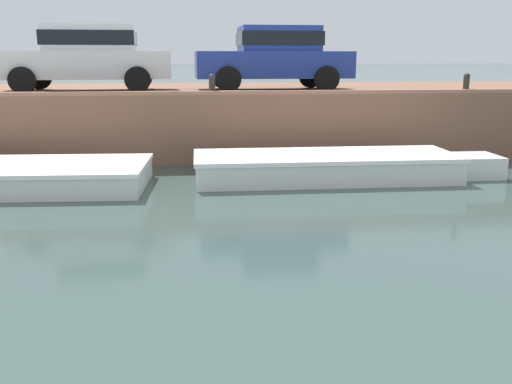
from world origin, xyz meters
name	(u,v)px	position (x,y,z in m)	size (l,w,h in m)	color
ground_plane	(270,254)	(0.00, 5.98, 0.00)	(400.00, 400.00, 0.00)	#384C47
far_quay_wall	(226,117)	(0.00, 14.96, 0.79)	(60.00, 6.00, 1.58)	brown
far_wall_coping	(234,93)	(0.00, 12.08, 1.62)	(60.00, 0.24, 0.08)	#9F6C52
boat_moored_central_white	(337,166)	(1.93, 10.25, 0.26)	(6.18, 1.82, 0.52)	white
car_left_inner_white	(87,55)	(-3.40, 13.76, 2.42)	(4.17, 2.09, 1.54)	white
car_centre_blue	(275,55)	(1.15, 13.76, 2.42)	(3.85, 1.96, 1.54)	#233893
mooring_bollard_mid	(212,83)	(-0.47, 12.21, 1.82)	(0.15, 0.15, 0.45)	#2D2B28
mooring_bollard_east	(466,82)	(5.45, 12.21, 1.82)	(0.15, 0.15, 0.45)	#2D2B28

